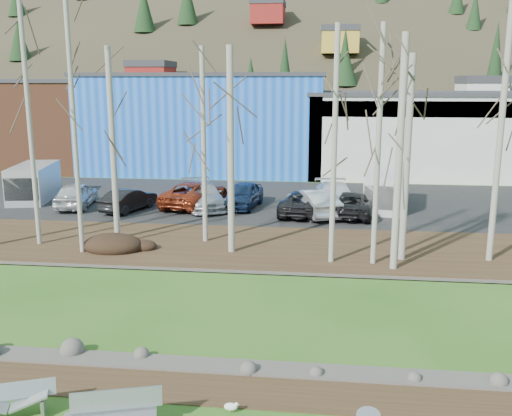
# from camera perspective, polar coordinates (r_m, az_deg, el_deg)

# --- Properties ---
(dirt_strip) EXTENTS (80.00, 1.80, 0.03)m
(dirt_strip) POSITION_cam_1_polar(r_m,az_deg,el_deg) (15.46, -10.11, -16.86)
(dirt_strip) COLOR #382616
(dirt_strip) RESTS_ON ground
(near_bank_rocks) EXTENTS (80.00, 0.80, 0.50)m
(near_bank_rocks) POSITION_cam_1_polar(r_m,az_deg,el_deg) (16.31, -9.07, -15.23)
(near_bank_rocks) COLOR #47423D
(near_bank_rocks) RESTS_ON ground
(river) EXTENTS (80.00, 8.00, 0.90)m
(river) POSITION_cam_1_polar(r_m,az_deg,el_deg) (19.91, -5.84, -9.85)
(river) COLOR #151E30
(river) RESTS_ON ground
(far_bank_rocks) EXTENTS (80.00, 0.80, 0.46)m
(far_bank_rocks) POSITION_cam_1_polar(r_m,az_deg,el_deg) (23.68, -3.68, -6.14)
(far_bank_rocks) COLOR #47423D
(far_bank_rocks) RESTS_ON ground
(far_bank) EXTENTS (80.00, 7.00, 0.15)m
(far_bank) POSITION_cam_1_polar(r_m,az_deg,el_deg) (26.66, -2.44, -3.81)
(far_bank) COLOR #382616
(far_bank) RESTS_ON ground
(parking_lot) EXTENTS (80.00, 14.00, 0.14)m
(parking_lot) POSITION_cam_1_polar(r_m,az_deg,el_deg) (36.77, 0.17, 0.73)
(parking_lot) COLOR black
(parking_lot) RESTS_ON ground
(building_brick) EXTENTS (16.32, 12.24, 7.80)m
(building_brick) POSITION_cam_1_polar(r_m,az_deg,el_deg) (57.29, -22.88, 7.84)
(building_brick) COLOR brown
(building_brick) RESTS_ON ground
(building_blue) EXTENTS (20.40, 12.24, 8.30)m
(building_blue) POSITION_cam_1_polar(r_m,az_deg,el_deg) (50.90, -4.78, 8.59)
(building_blue) COLOR blue
(building_blue) RESTS_ON ground
(building_white) EXTENTS (18.36, 12.24, 6.80)m
(building_white) POSITION_cam_1_polar(r_m,az_deg,el_deg) (50.53, 15.84, 7.29)
(building_white) COLOR beige
(building_white) RESTS_ON ground
(hillside) EXTENTS (160.00, 72.00, 35.00)m
(hillside) POSITION_cam_1_polar(r_m,az_deg,el_deg) (95.38, 4.49, 18.40)
(hillside) COLOR #342D1F
(hillside) RESTS_ON ground
(bench_intact) EXTENTS (2.06, 1.12, 0.99)m
(bench_intact) POSITION_cam_1_polar(r_m,az_deg,el_deg) (13.50, -14.18, -19.40)
(bench_intact) COLOR #A4A6A9
(bench_intact) RESTS_ON ground
(bench_damaged) EXTENTS (1.83, 1.16, 0.78)m
(bench_damaged) POSITION_cam_1_polar(r_m,az_deg,el_deg) (14.89, -23.29, -17.31)
(bench_damaged) COLOR #A4A6A9
(bench_damaged) RESTS_ON ground
(seagull) EXTENTS (0.39, 0.18, 0.28)m
(seagull) POSITION_cam_1_polar(r_m,az_deg,el_deg) (14.06, -2.48, -19.21)
(seagull) COLOR gold
(seagull) RESTS_ON ground
(dirt_mound) EXTENTS (2.73, 1.93, 0.54)m
(dirt_mound) POSITION_cam_1_polar(r_m,az_deg,el_deg) (26.54, -14.11, -3.50)
(dirt_mound) COLOR black
(dirt_mound) RESTS_ON far_bank
(birch_1) EXTENTS (0.21, 0.21, 10.84)m
(birch_1) POSITION_cam_1_polar(r_m,az_deg,el_deg) (27.75, -21.67, 7.51)
(birch_1) COLOR #BBB4A7
(birch_1) RESTS_ON far_bank
(birch_2) EXTENTS (0.28, 0.28, 9.01)m
(birch_2) POSITION_cam_1_polar(r_m,az_deg,el_deg) (27.67, -14.14, 6.09)
(birch_2) COLOR #BBB4A7
(birch_2) RESTS_ON far_bank
(birch_3) EXTENTS (0.20, 0.20, 10.96)m
(birch_3) POSITION_cam_1_polar(r_m,az_deg,el_deg) (25.69, -17.73, 7.61)
(birch_3) COLOR #BBB4A7
(birch_3) RESTS_ON far_bank
(birch_4) EXTENTS (0.30, 0.30, 8.91)m
(birch_4) POSITION_cam_1_polar(r_m,az_deg,el_deg) (24.67, -2.55, 5.61)
(birch_4) COLOR #BBB4A7
(birch_4) RESTS_ON far_bank
(birch_5) EXTENTS (0.23, 0.23, 8.99)m
(birch_5) POSITION_cam_1_polar(r_m,az_deg,el_deg) (26.49, -5.26, 6.13)
(birch_5) COLOR #BBB4A7
(birch_5) RESTS_ON far_bank
(birch_6) EXTENTS (0.23, 0.23, 9.66)m
(birch_6) POSITION_cam_1_polar(r_m,az_deg,el_deg) (23.36, 7.84, 6.05)
(birch_6) COLOR #BBB4A7
(birch_6) RESTS_ON far_bank
(birch_7) EXTENTS (0.29, 0.29, 9.24)m
(birch_7) POSITION_cam_1_polar(r_m,az_deg,el_deg) (22.96, 14.14, 5.15)
(birch_7) COLOR #BBB4A7
(birch_7) RESTS_ON far_bank
(birch_8) EXTENTS (0.29, 0.29, 8.53)m
(birch_8) POSITION_cam_1_polar(r_m,az_deg,el_deg) (24.37, 14.86, 4.68)
(birch_8) COLOR #BBB4A7
(birch_8) RESTS_ON far_bank
(birch_10) EXTENTS (0.23, 0.23, 9.66)m
(birch_10) POSITION_cam_1_polar(r_m,az_deg,el_deg) (23.46, 12.12, 5.91)
(birch_10) COLOR #BBB4A7
(birch_10) RESTS_ON far_bank
(birch_11) EXTENTS (0.26, 0.26, 12.80)m
(birch_11) POSITION_cam_1_polar(r_m,az_deg,el_deg) (25.26, 23.45, 9.20)
(birch_11) COLOR #BBB4A7
(birch_11) RESTS_ON far_bank
(car_0) EXTENTS (2.44, 4.70, 1.53)m
(car_0) POSITION_cam_1_polar(r_m,az_deg,el_deg) (36.15, -17.54, 1.29)
(car_0) COLOR silver
(car_0) RESTS_ON parking_lot
(car_1) EXTENTS (2.56, 4.24, 1.32)m
(car_1) POSITION_cam_1_polar(r_m,az_deg,el_deg) (34.30, -12.59, 0.81)
(car_1) COLOR black
(car_1) RESTS_ON parking_lot
(car_2) EXTENTS (3.75, 5.99, 1.54)m
(car_2) POSITION_cam_1_polar(r_m,az_deg,el_deg) (34.88, -6.14, 1.43)
(car_2) COLOR #9D361A
(car_2) RESTS_ON parking_lot
(car_3) EXTENTS (4.03, 5.68, 1.53)m
(car_3) POSITION_cam_1_polar(r_m,az_deg,el_deg) (34.41, -5.37, 1.28)
(car_3) COLOR #AEB1B6
(car_3) RESTS_ON parking_lot
(car_4) EXTENTS (2.32, 4.60, 1.50)m
(car_4) POSITION_cam_1_polar(r_m,az_deg,el_deg) (34.44, -1.29, 1.32)
(car_4) COLOR navy
(car_4) RESTS_ON parking_lot
(car_5) EXTENTS (3.33, 4.93, 1.54)m
(car_5) POSITION_cam_1_polar(r_m,az_deg,el_deg) (32.35, 5.78, 0.56)
(car_5) COLOR silver
(car_5) RESTS_ON parking_lot
(car_6) EXTENTS (2.89, 5.19, 1.37)m
(car_6) POSITION_cam_1_polar(r_m,az_deg,el_deg) (32.70, 4.96, 0.56)
(car_6) COLOR black
(car_6) RESTS_ON parking_lot
(car_7) EXTENTS (2.85, 5.75, 1.61)m
(car_7) POSITION_cam_1_polar(r_m,az_deg,el_deg) (33.56, 7.92, 1.00)
(car_7) COLOR white
(car_7) RESTS_ON parking_lot
(car_8) EXTENTS (2.89, 5.19, 1.37)m
(car_8) POSITION_cam_1_polar(r_m,az_deg,el_deg) (32.73, 9.65, 0.44)
(car_8) COLOR black
(car_8) RESTS_ON parking_lot
(car_9) EXTENTS (2.89, 5.19, 1.37)m
(car_9) POSITION_cam_1_polar(r_m,az_deg,el_deg) (32.71, 4.78, 0.56)
(car_9) COLOR black
(car_9) RESTS_ON parking_lot
(van_white) EXTENTS (2.95, 5.30, 2.19)m
(van_white) POSITION_cam_1_polar(r_m,az_deg,el_deg) (34.77, 12.79, 1.69)
(van_white) COLOR white
(van_white) RESTS_ON parking_lot
(van_grey) EXTENTS (3.10, 5.44, 2.24)m
(van_grey) POSITION_cam_1_polar(r_m,az_deg,el_deg) (39.14, -21.41, 2.35)
(van_grey) COLOR #B1B2B6
(van_grey) RESTS_ON parking_lot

